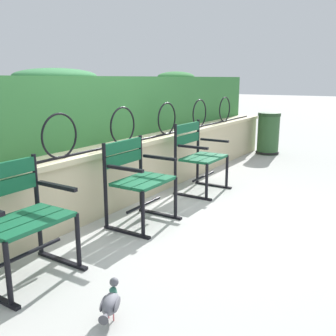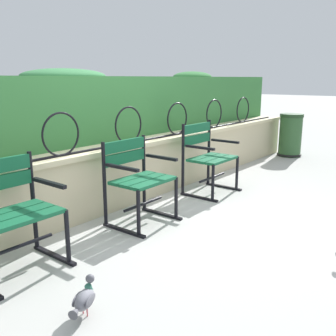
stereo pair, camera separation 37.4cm
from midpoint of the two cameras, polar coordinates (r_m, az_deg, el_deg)
ground_plane at (r=3.83m, az=-1.22°, el=-8.30°), size 60.00×60.00×0.00m
stone_wall at (r=4.28m, az=-11.54°, el=-1.35°), size 8.42×0.41×0.69m
iron_arch_fence at (r=3.98m, az=-13.27°, el=5.15°), size 7.86×0.02×0.42m
hedge_row at (r=4.46m, az=-16.23°, el=8.58°), size 8.25×0.52×0.86m
park_chair_left at (r=2.97m, az=-24.89°, el=-6.58°), size 0.64×0.52×0.84m
park_chair_centre at (r=3.75m, az=-7.47°, el=-1.55°), size 0.62×0.53×0.83m
park_chair_right at (r=4.80m, az=2.35°, el=1.97°), size 0.63×0.53×0.88m
pigeon_far_side at (r=2.44m, az=-13.21°, el=-19.17°), size 0.28×0.18×0.22m
trash_bin at (r=7.44m, az=13.36°, el=4.90°), size 0.44×0.44×0.78m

